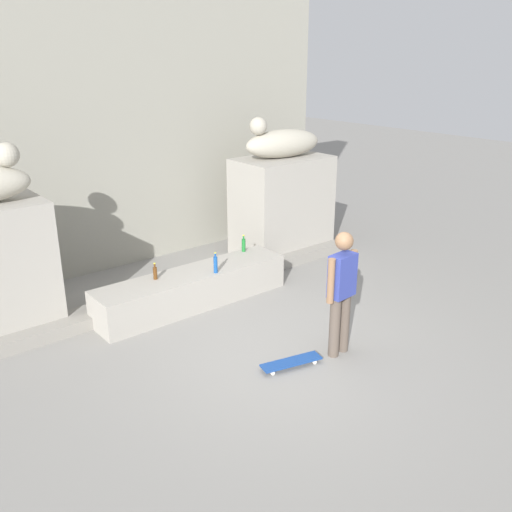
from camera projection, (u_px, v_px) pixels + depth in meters
name	position (u px, v px, depth m)	size (l,w,h in m)	color
ground_plane	(279.00, 355.00, 7.31)	(40.00, 40.00, 0.00)	gray
facade_wall	(103.00, 77.00, 9.49)	(9.11, 0.60, 6.64)	gray
pedestal_right	(282.00, 205.00, 10.81)	(1.82, 1.10, 1.86)	#A39E93
statue_reclining_right	(281.00, 142.00, 10.37)	(1.65, 0.74, 0.78)	#B1AB99
ledge_block	(193.00, 288.00, 8.68)	(3.17, 0.70, 0.54)	#A39E93
skater	(342.00, 289.00, 7.05)	(0.54, 0.23, 1.67)	brown
skateboard	(291.00, 362.00, 7.02)	(0.82, 0.38, 0.08)	navy
bottle_green	(244.00, 245.00, 9.44)	(0.07, 0.07, 0.29)	#1E722D
bottle_blue	(216.00, 264.00, 8.52)	(0.06, 0.06, 0.33)	#194C99
bottle_brown	(155.00, 273.00, 8.29)	(0.06, 0.06, 0.26)	#593314
stair_step	(179.00, 290.00, 9.05)	(7.30, 0.50, 0.19)	gray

